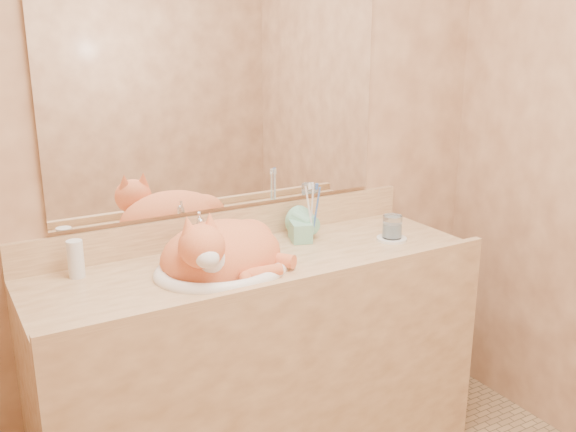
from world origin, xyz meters
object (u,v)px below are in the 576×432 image
vanity_counter (260,369)px  soap_dispenser (304,224)px  toothbrush_cup (313,227)px  sink_basin (221,251)px  cat (221,250)px  water_glass (392,227)px

vanity_counter → soap_dispenser: 0.56m
soap_dispenser → toothbrush_cup: (0.05, 0.02, -0.03)m
vanity_counter → sink_basin: (-0.15, -0.02, 0.50)m
cat → sink_basin: bearing=-102.8°
sink_basin → toothbrush_cup: (0.44, 0.12, -0.02)m
toothbrush_cup → water_glass: size_ratio=1.35×
toothbrush_cup → water_glass: (0.27, -0.14, -0.00)m
soap_dispenser → water_glass: soap_dispenser is taller
vanity_counter → water_glass: size_ratio=18.25×
sink_basin → cat: size_ratio=1.06×
sink_basin → water_glass: sink_basin is taller
cat → toothbrush_cup: bearing=12.2°
vanity_counter → water_glass: bearing=-4.9°
soap_dispenser → toothbrush_cup: size_ratio=1.42×
toothbrush_cup → cat: bearing=-166.6°
vanity_counter → cat: cat is taller
vanity_counter → toothbrush_cup: 0.57m
vanity_counter → cat: bearing=-177.0°
toothbrush_cup → water_glass: 0.31m
vanity_counter → water_glass: water_glass is taller
vanity_counter → toothbrush_cup: size_ratio=13.55×
vanity_counter → soap_dispenser: bearing=17.9°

